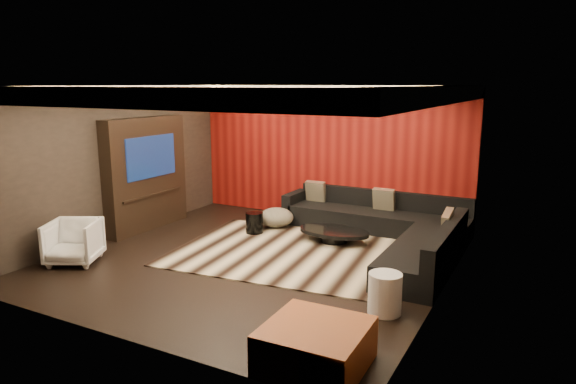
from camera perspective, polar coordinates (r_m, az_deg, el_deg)
The scene contains 26 objects.
floor at distance 8.54m, azimuth -3.70°, elevation -7.52°, with size 6.00×6.00×0.02m, color black.
ceiling at distance 8.05m, azimuth -3.97°, elevation 11.76°, with size 6.00×6.00×0.02m, color silver.
wall_back at distance 10.82m, azimuth 4.58°, elevation 4.31°, with size 6.00×0.02×2.80m, color black.
wall_left at distance 10.07m, azimuth -18.60°, elevation 3.15°, with size 0.02×6.00×2.80m, color black.
wall_right at distance 7.10m, azimuth 17.33°, elevation -0.25°, with size 0.02×6.00×2.80m, color black.
red_feature_wall at distance 10.79m, azimuth 4.49°, elevation 4.29°, with size 5.98×0.05×2.78m, color #6B0C0A.
soffit_back at distance 10.44m, azimuth 4.01°, elevation 11.15°, with size 6.00×0.60×0.22m, color silver.
soffit_front at distance 5.93m, azimuth -18.03°, elevation 9.98°, with size 6.00×0.60×0.22m, color silver.
soffit_left at distance 9.75m, azimuth -17.82°, elevation 10.55°, with size 0.60×4.80×0.22m, color silver.
soffit_right at distance 7.02m, azimuth 15.47°, elevation 10.35°, with size 0.60×4.80×0.22m, color silver.
cove_back at distance 10.14m, azimuth 3.21°, elevation 10.62°, with size 4.80×0.08×0.04m, color #FFD899.
cove_front at distance 6.17m, azimuth -15.70°, elevation 9.34°, with size 4.80×0.08×0.04m, color #FFD899.
cove_left at distance 9.51m, azimuth -16.33°, elevation 10.08°, with size 0.08×4.80×0.04m, color #FFD899.
cove_right at distance 7.10m, azimuth 12.72°, elevation 9.78°, with size 0.08×4.80×0.04m, color #FFD899.
tv_surround at distance 10.42m, azimuth -15.50°, elevation 1.95°, with size 0.30×2.00×2.20m, color black.
tv_screen at distance 10.26m, azimuth -14.96°, elevation 3.81°, with size 0.04×1.30×0.80m, color black.
tv_shelf at distance 10.39m, azimuth -14.74°, elevation -0.29°, with size 0.04×1.60×0.04m, color black.
rug at distance 8.80m, azimuth 0.86°, elevation -6.77°, with size 4.00×3.00×0.02m, color #C5B490.
coffee_table at distance 9.38m, azimuth 5.13°, elevation -4.85°, with size 1.32×1.32×0.22m, color black.
drum_stool at distance 9.88m, azimuth -3.75°, elevation -3.42°, with size 0.34×0.34×0.40m, color black.
striped_pouf at distance 10.28m, azimuth -1.31°, elevation -2.83°, with size 0.69×0.69×0.38m, color #C4B798.
white_side_table at distance 6.65m, azimuth 10.71°, elevation -11.02°, with size 0.42×0.42×0.52m, color white.
orange_ottoman at distance 5.44m, azimuth 3.07°, elevation -16.74°, with size 1.00×1.00×0.45m, color #9F4B14.
armchair at distance 8.93m, azimuth -22.72°, elevation -5.14°, with size 0.75×0.77×0.70m, color silver.
sectional_sofa at distance 9.42m, azimuth 11.41°, elevation -4.12°, with size 3.65×3.50×0.75m.
throw_pillows at distance 9.82m, azimuth 9.83°, elevation -1.24°, with size 3.23×1.71×0.50m.
Camera 1 is at (4.24, -6.85, 2.84)m, focal length 32.00 mm.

